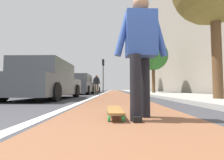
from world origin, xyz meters
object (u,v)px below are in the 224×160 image
object	(u,v)px
skateboard	(115,110)
street_tree_mid	(153,56)
parked_car_near	(46,81)
parked_car_far	(91,86)
skater_person	(141,48)
pedestrian_distant	(97,83)
street_tree_far	(140,61)
traffic_light	(103,69)
parked_car_mid	(78,85)

from	to	relation	value
skateboard	street_tree_mid	distance (m)	10.98
parked_car_near	street_tree_mid	bearing A→B (deg)	-42.95
parked_car_far	skater_person	bearing A→B (deg)	-169.23
pedestrian_distant	street_tree_far	bearing A→B (deg)	-44.49
parked_car_near	pedestrian_distant	size ratio (longest dim) A/B	2.58
skater_person	street_tree_far	distance (m)	17.31
traffic_light	street_tree_mid	size ratio (longest dim) A/B	1.01
parked_car_far	traffic_light	bearing A→B (deg)	-26.53
skateboard	pedestrian_distant	bearing A→B (deg)	7.50
skateboard	street_tree_mid	bearing A→B (deg)	-16.88
parked_car_mid	street_tree_far	world-z (taller)	street_tree_far
street_tree_far	traffic_light	bearing A→B (deg)	75.92
skateboard	traffic_light	bearing A→B (deg)	4.43
parked_car_mid	street_tree_mid	bearing A→B (deg)	-86.04
parked_car_near	street_tree_mid	size ratio (longest dim) A/B	1.03
skater_person	parked_car_far	world-z (taller)	skater_person
traffic_light	street_tree_far	bearing A→B (deg)	-104.08
skateboard	traffic_light	distance (m)	18.11
skater_person	parked_car_far	bearing A→B (deg)	10.77
skater_person	parked_car_near	size ratio (longest dim) A/B	0.39
parked_car_near	traffic_light	distance (m)	14.11
skater_person	parked_car_near	world-z (taller)	skater_person
street_tree_far	pedestrian_distant	size ratio (longest dim) A/B	2.92
skateboard	parked_car_near	xyz separation A→B (m)	(3.96, 2.67, 0.60)
parked_car_mid	pedestrian_distant	world-z (taller)	pedestrian_distant
parked_car_mid	skateboard	bearing A→B (deg)	-164.51
traffic_light	parked_car_near	bearing A→B (deg)	174.69
parked_car_mid	traffic_light	world-z (taller)	traffic_light
parked_car_mid	street_tree_mid	world-z (taller)	street_tree_mid
skateboard	parked_car_near	bearing A→B (deg)	34.00
traffic_light	street_tree_far	distance (m)	4.67
skater_person	pedestrian_distant	world-z (taller)	pedestrian_distant
traffic_light	skateboard	bearing A→B (deg)	-175.57
parked_car_far	street_tree_far	world-z (taller)	street_tree_far
parked_car_mid	pedestrian_distant	bearing A→B (deg)	-26.49
skateboard	pedestrian_distant	distance (m)	12.11
skater_person	pedestrian_distant	bearing A→B (deg)	9.01
street_tree_mid	skateboard	bearing A→B (deg)	163.12
skateboard	street_tree_mid	size ratio (longest dim) A/B	0.21
parked_car_near	pedestrian_distant	bearing A→B (deg)	-7.77
parked_car_far	traffic_light	size ratio (longest dim) A/B	0.98
parked_car_far	pedestrian_distant	size ratio (longest dim) A/B	2.49
skateboard	skater_person	distance (m)	0.92
skater_person	parked_car_near	xyz separation A→B (m)	(4.11, 3.02, -0.24)
skateboard	parked_car_mid	xyz separation A→B (m)	(9.73, 2.70, 0.61)
parked_car_mid	skater_person	bearing A→B (deg)	-162.89
street_tree_mid	parked_car_near	bearing A→B (deg)	137.05
pedestrian_distant	skater_person	bearing A→B (deg)	-170.99
pedestrian_distant	traffic_light	bearing A→B (deg)	-1.91
skater_person	street_tree_mid	world-z (taller)	street_tree_mid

